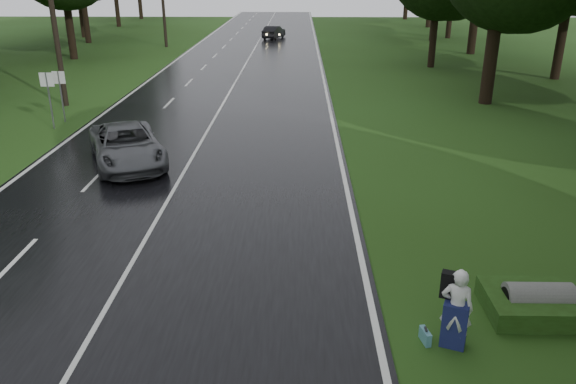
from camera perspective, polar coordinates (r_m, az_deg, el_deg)
ground at (r=13.19m, az=-17.88°, el=-11.18°), size 160.00×160.00×0.00m
road at (r=31.46m, az=-6.59°, el=8.89°), size 12.00×140.00×0.04m
lane_center at (r=31.46m, az=-6.59°, el=8.93°), size 0.12×140.00×0.01m
grey_car at (r=21.98m, az=-16.04°, el=4.57°), size 4.29×5.75×1.45m
far_car at (r=61.64m, az=-1.45°, el=15.90°), size 2.41×4.17×1.30m
hitchhiker at (r=11.55m, az=16.64°, el=-11.45°), size 0.73×0.70×1.70m
suitcase at (r=11.84m, az=13.74°, el=-14.02°), size 0.19×0.40×0.28m
culvert at (r=13.55m, az=23.80°, el=-11.12°), size 1.41×0.71×0.71m
utility_pole_mid at (r=33.20m, az=-21.56°, el=8.16°), size 1.80×0.28×10.31m
utility_pole_far at (r=56.37m, az=-12.23°, el=14.19°), size 1.80×0.28×10.55m
road_sign_a at (r=28.43m, az=-22.61°, el=5.93°), size 0.62×0.10×2.60m
road_sign_b at (r=29.59m, az=-21.65°, el=6.64°), size 0.58×0.10×2.44m
tree_left_e at (r=50.71m, az=-20.85°, el=12.49°), size 9.18×9.18×14.34m
tree_left_f at (r=61.68m, az=-19.55°, el=14.07°), size 10.24×10.24×16.00m
tree_right_d at (r=33.30m, az=19.33°, el=8.49°), size 8.83×8.83×13.80m
tree_right_e at (r=44.84m, az=14.25°, el=12.18°), size 8.19×8.19×12.79m
tree_right_f at (r=61.88m, az=14.34°, el=14.65°), size 9.44×9.44×14.75m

